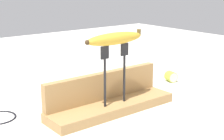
{
  "coord_description": "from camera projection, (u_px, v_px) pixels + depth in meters",
  "views": [
    {
      "loc": [
        -0.59,
        -0.74,
        0.38
      ],
      "look_at": [
        0.0,
        0.0,
        0.13
      ],
      "focal_mm": 54.48,
      "sensor_mm": 36.0,
      "label": 1
    }
  ],
  "objects": [
    {
      "name": "fork_stand_center",
      "position": [
        115.0,
        69.0,
        0.97
      ],
      "size": [
        0.1,
        0.01,
        0.18
      ],
      "color": "black",
      "rests_on": "wooden_board"
    },
    {
      "name": "ground_plane",
      "position": [
        112.0,
        111.0,
        1.01
      ],
      "size": [
        3.0,
        3.0,
        0.0
      ],
      "primitive_type": "plane",
      "color": "silver"
    },
    {
      "name": "wooden_board",
      "position": [
        112.0,
        107.0,
        1.01
      ],
      "size": [
        0.41,
        0.11,
        0.03
      ],
      "primitive_type": "cube",
      "color": "#A87F4C",
      "rests_on": "ground"
    },
    {
      "name": "board_backstop",
      "position": [
        103.0,
        86.0,
        1.03
      ],
      "size": [
        0.4,
        0.02,
        0.08
      ],
      "primitive_type": "cube",
      "color": "#A87F4C",
      "rests_on": "wooden_board"
    },
    {
      "name": "banana_chunk_near",
      "position": [
        171.0,
        77.0,
        1.31
      ],
      "size": [
        0.05,
        0.05,
        0.04
      ],
      "color": "#B2C138",
      "rests_on": "ground"
    },
    {
      "name": "banana_raised_center",
      "position": [
        115.0,
        39.0,
        0.95
      ],
      "size": [
        0.2,
        0.05,
        0.04
      ],
      "color": "gold",
      "rests_on": "fork_stand_center"
    }
  ]
}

